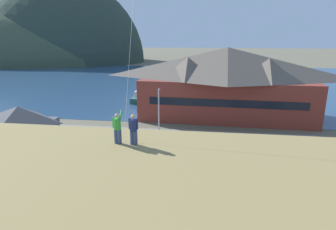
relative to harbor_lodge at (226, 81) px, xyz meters
The scene contains 21 objects.
ground_plane 24.89m from the harbor_lodge, 110.05° to the right, with size 600.00×600.00×0.00m, color #66604C.
parking_lot_pad 20.42m from the harbor_lodge, 115.08° to the right, with size 40.00×20.00×0.10m, color gray.
bay_water 38.65m from the harbor_lodge, 102.53° to the left, with size 360.00×84.00×0.03m, color navy.
far_hill_west_ridge 127.87m from the harbor_lodge, 136.90° to the left, with size 105.28×58.61×54.28m, color #3D4C38.
far_hill_east_peak 122.60m from the harbor_lodge, 128.46° to the left, with size 82.01×66.48×81.48m, color #2D3D33.
harbor_lodge is the anchor object (origin of this frame).
storage_shed_near_lot 29.77m from the harbor_lodge, 140.62° to the right, with size 7.16×5.75×5.62m.
wharf_dock 18.57m from the harbor_lodge, 137.30° to the left, with size 3.20×11.13×0.70m.
moored_boat_wharfside 19.80m from the harbor_lodge, 149.34° to the left, with size 2.56×6.83×2.16m.
moored_boat_outer_mooring 14.17m from the harbor_lodge, 136.99° to the left, with size 2.41×6.61×2.16m.
moored_boat_inner_slip 21.11m from the harbor_lodge, 143.11° to the left, with size 2.22×6.44×2.16m.
parked_car_mid_row_center 26.79m from the harbor_lodge, 123.33° to the right, with size 4.33×2.32×1.82m.
parked_car_mid_row_near 21.90m from the harbor_lodge, 126.90° to the right, with size 4.22×2.10×1.82m.
parked_car_back_row_left 23.00m from the harbor_lodge, 99.17° to the right, with size 4.22×2.09×1.82m.
parked_car_back_row_right 23.57m from the harbor_lodge, 73.68° to the right, with size 4.28×2.21×1.82m.
parked_car_corner_spot 16.25m from the harbor_lodge, 82.09° to the right, with size 4.27×2.20×1.82m.
parked_car_lone_by_shed 17.76m from the harbor_lodge, 114.35° to the right, with size 4.22×2.10×1.82m.
parked_car_front_row_silver 18.13m from the harbor_lodge, 64.84° to the right, with size 4.21×2.08×1.82m.
parking_light_pole 15.15m from the harbor_lodge, 125.94° to the right, with size 0.24×0.78×6.49m.
person_kite_flyer 32.18m from the harbor_lodge, 104.29° to the right, with size 0.51×0.67×1.86m.
person_companion 32.04m from the harbor_lodge, 102.63° to the right, with size 0.55×0.40×1.74m.
Camera 1 is at (5.16, -22.89, 12.84)m, focal length 30.41 mm.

